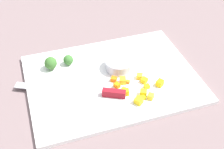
{
  "coord_description": "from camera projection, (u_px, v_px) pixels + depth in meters",
  "views": [
    {
      "loc": [
        0.21,
        0.64,
        0.61
      ],
      "look_at": [
        0.0,
        0.0,
        0.02
      ],
      "focal_mm": 49.11,
      "sensor_mm": 36.0,
      "label": 1
    }
  ],
  "objects": [
    {
      "name": "pepper_dice_4",
      "position": [
        147.0,
        86.0,
        0.86
      ],
      "size": [
        0.02,
        0.01,
        0.01
      ],
      "primitive_type": "cube",
      "rotation": [
        0.0,
        0.0,
        0.05
      ],
      "color": "yellow",
      "rests_on": "cutting_board"
    },
    {
      "name": "carrot_dice_0",
      "position": [
        123.0,
        81.0,
        0.87
      ],
      "size": [
        0.01,
        0.02,
        0.01
      ],
      "primitive_type": "cube",
      "rotation": [
        0.0,
        0.0,
        3.09
      ],
      "color": "orange",
      "rests_on": "cutting_board"
    },
    {
      "name": "pepper_dice_8",
      "position": [
        139.0,
        101.0,
        0.81
      ],
      "size": [
        0.03,
        0.03,
        0.02
      ],
      "primitive_type": "cube",
      "rotation": [
        0.0,
        0.0,
        0.63
      ],
      "color": "yellow",
      "rests_on": "cutting_board"
    },
    {
      "name": "carrot_dice_2",
      "position": [
        116.0,
        94.0,
        0.83
      ],
      "size": [
        0.02,
        0.02,
        0.01
      ],
      "primitive_type": "cube",
      "rotation": [
        0.0,
        0.0,
        0.15
      ],
      "color": "orange",
      "rests_on": "cutting_board"
    },
    {
      "name": "ground_plane",
      "position": [
        112.0,
        80.0,
        0.9
      ],
      "size": [
        4.0,
        4.0,
        0.0
      ],
      "primitive_type": "plane",
      "color": "#725E5F"
    },
    {
      "name": "pepper_dice_5",
      "position": [
        143.0,
        93.0,
        0.83
      ],
      "size": [
        0.02,
        0.02,
        0.02
      ],
      "primitive_type": "cube",
      "rotation": [
        0.0,
        0.0,
        1.12
      ],
      "color": "yellow",
      "rests_on": "cutting_board"
    },
    {
      "name": "pepper_dice_7",
      "position": [
        140.0,
        76.0,
        0.89
      ],
      "size": [
        0.02,
        0.02,
        0.01
      ],
      "primitive_type": "cube",
      "rotation": [
        0.0,
        0.0,
        2.69
      ],
      "color": "yellow",
      "rests_on": "cutting_board"
    },
    {
      "name": "pepper_dice_6",
      "position": [
        144.0,
        80.0,
        0.87
      ],
      "size": [
        0.02,
        0.02,
        0.01
      ],
      "primitive_type": "cube",
      "rotation": [
        0.0,
        0.0,
        0.59
      ],
      "color": "yellow",
      "rests_on": "cutting_board"
    },
    {
      "name": "prep_bowl",
      "position": [
        119.0,
        64.0,
        0.92
      ],
      "size": [
        0.08,
        0.08,
        0.03
      ],
      "primitive_type": "cylinder",
      "color": "#B7B9C1",
      "rests_on": "cutting_board"
    },
    {
      "name": "pepper_dice_2",
      "position": [
        126.0,
        92.0,
        0.84
      ],
      "size": [
        0.02,
        0.02,
        0.02
      ],
      "primitive_type": "cube",
      "rotation": [
        0.0,
        0.0,
        1.38
      ],
      "color": "yellow",
      "rests_on": "cutting_board"
    },
    {
      "name": "carrot_dice_1",
      "position": [
        117.0,
        85.0,
        0.86
      ],
      "size": [
        0.02,
        0.02,
        0.01
      ],
      "primitive_type": "cube",
      "rotation": [
        0.0,
        0.0,
        0.47
      ],
      "color": "orange",
      "rests_on": "cutting_board"
    },
    {
      "name": "pepper_dice_0",
      "position": [
        151.0,
        96.0,
        0.83
      ],
      "size": [
        0.02,
        0.02,
        0.02
      ],
      "primitive_type": "cube",
      "rotation": [
        0.0,
        0.0,
        2.38
      ],
      "color": "yellow",
      "rests_on": "cutting_board"
    },
    {
      "name": "chef_knife",
      "position": [
        90.0,
        91.0,
        0.84
      ],
      "size": [
        0.29,
        0.16,
        0.02
      ],
      "rotation": [
        0.0,
        0.0,
        5.81
      ],
      "color": "silver",
      "rests_on": "cutting_board"
    },
    {
      "name": "broccoli_floret_0",
      "position": [
        68.0,
        60.0,
        0.93
      ],
      "size": [
        0.03,
        0.03,
        0.03
      ],
      "color": "#83C258",
      "rests_on": "cutting_board"
    },
    {
      "name": "carrot_dice_5",
      "position": [
        115.0,
        79.0,
        0.88
      ],
      "size": [
        0.02,
        0.02,
        0.01
      ],
      "primitive_type": "cube",
      "rotation": [
        0.0,
        0.0,
        0.91
      ],
      "color": "orange",
      "rests_on": "cutting_board"
    },
    {
      "name": "broccoli_floret_1",
      "position": [
        51.0,
        63.0,
        0.91
      ],
      "size": [
        0.04,
        0.04,
        0.04
      ],
      "color": "#89B766",
      "rests_on": "cutting_board"
    },
    {
      "name": "carrot_dice_4",
      "position": [
        128.0,
        82.0,
        0.87
      ],
      "size": [
        0.01,
        0.01,
        0.01
      ],
      "primitive_type": "cube",
      "rotation": [
        0.0,
        0.0,
        0.83
      ],
      "color": "orange",
      "rests_on": "cutting_board"
    },
    {
      "name": "pepper_dice_1",
      "position": [
        143.0,
        98.0,
        0.83
      ],
      "size": [
        0.01,
        0.01,
        0.01
      ],
      "primitive_type": "cube",
      "rotation": [
        0.0,
        0.0,
        1.65
      ],
      "color": "yellow",
      "rests_on": "cutting_board"
    },
    {
      "name": "pepper_dice_9",
      "position": [
        160.0,
        83.0,
        0.86
      ],
      "size": [
        0.03,
        0.02,
        0.02
      ],
      "primitive_type": "cube",
      "rotation": [
        0.0,
        0.0,
        2.18
      ],
      "color": "yellow",
      "rests_on": "cutting_board"
    },
    {
      "name": "cutting_board",
      "position": [
        112.0,
        79.0,
        0.9
      ],
      "size": [
        0.49,
        0.36,
        0.01
      ],
      "primitive_type": "cube",
      "color": "white",
      "rests_on": "ground_plane"
    },
    {
      "name": "carrot_dice_3",
      "position": [
        124.0,
        91.0,
        0.84
      ],
      "size": [
        0.03,
        0.03,
        0.01
      ],
      "primitive_type": "cube",
      "rotation": [
        0.0,
        0.0,
        0.7
      ],
      "color": "orange",
      "rests_on": "cutting_board"
    },
    {
      "name": "pepper_dice_3",
      "position": [
        123.0,
        81.0,
        0.87
      ],
      "size": [
        0.02,
        0.02,
        0.02
      ],
      "primitive_type": "cube",
      "rotation": [
        0.0,
        0.0,
        1.33
      ],
      "color": "yellow",
      "rests_on": "cutting_board"
    }
  ]
}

